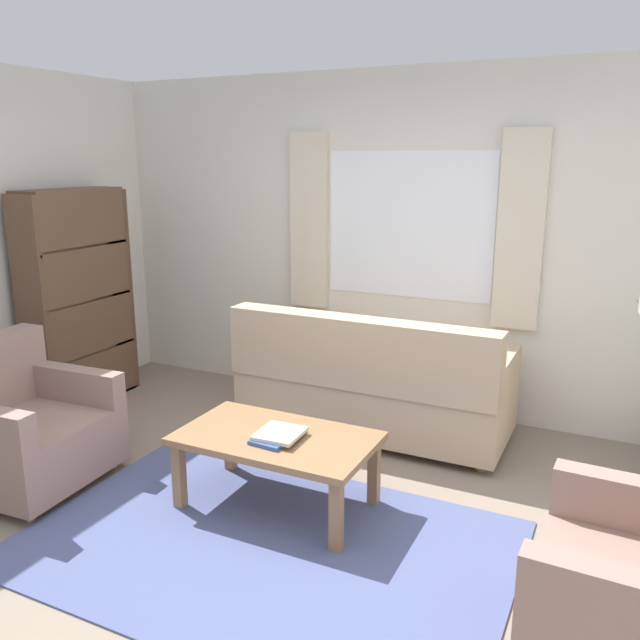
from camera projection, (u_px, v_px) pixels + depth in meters
name	position (u px, v px, depth m)	size (l,w,h in m)	color
ground_plane	(264.00, 546.00, 3.38)	(6.24, 6.24, 0.00)	gray
wall_back	(411.00, 244.00, 5.03)	(5.32, 0.12, 2.60)	silver
window_with_curtains	(408.00, 226.00, 4.92)	(1.98, 0.07, 1.40)	white
area_rug	(264.00, 545.00, 3.38)	(2.48, 1.66, 0.01)	#4C5684
couch	(371.00, 386.00, 4.66)	(1.90, 0.82, 0.92)	tan
armchair_left	(21.00, 428.00, 3.97)	(0.87, 0.89, 0.88)	gray
coffee_table	(277.00, 445.00, 3.67)	(1.10, 0.64, 0.44)	olive
book_stack_on_table	(279.00, 435.00, 3.61)	(0.25, 0.33, 0.04)	#335199
bookshelf	(84.00, 296.00, 5.19)	(0.30, 0.94, 1.72)	brown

